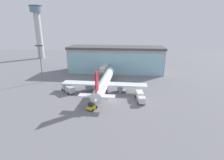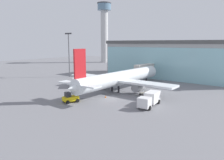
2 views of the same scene
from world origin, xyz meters
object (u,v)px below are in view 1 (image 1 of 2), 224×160
Objects in this scene: jet_bridge at (105,68)px; fuel_truck at (140,96)px; catering_truck at (68,89)px; pushback_tug at (92,106)px; safety_cone_nose at (107,99)px; control_tower at (38,27)px; safety_cone_wingtip at (71,88)px; apron_light_mast at (41,60)px; airplane at (105,82)px; baggage_cart at (125,90)px.

jet_bridge reaches higher than fuel_truck.
fuel_truck is at bearing -145.46° from jet_bridge.
catering_truck is 17.43m from pushback_tug.
safety_cone_nose is at bearing -166.00° from jet_bridge.
control_tower reaches higher than safety_cone_wingtip.
airplane is (28.41, -8.91, -6.41)m from apron_light_mast.
catering_truck reaches higher than safety_cone_nose.
control_tower is (-53.31, 45.57, 18.29)m from jet_bridge.
airplane reaches higher than baggage_cart.
jet_bridge is at bearing 58.65° from safety_cone_wingtip.
airplane is 15.40m from fuel_truck.
catering_truck is (-13.40, -2.58, -1.88)m from airplane.
apron_light_mast is at bearing -117.39° from fuel_truck.
safety_cone_nose is (1.57, -8.36, -3.07)m from airplane.
jet_bridge is 29.16m from apron_light_mast.
jet_bridge is at bearing 22.37° from apron_light_mast.
apron_light_mast reaches higher than catering_truck.
airplane is 10.07× the size of pushback_tug.
control_tower is at bearing 122.93° from safety_cone_wingtip.
airplane is at bearing -122.42° from catering_truck.
control_tower reaches higher than fuel_truck.
jet_bridge is at bearing 97.13° from safety_cone_nose.
fuel_truck is at bearing -19.30° from safety_cone_wingtip.
control_tower is at bearing -11.68° from catering_truck.
catering_truck is 26.83m from fuel_truck.
airplane is 16.24m from pushback_tug.
safety_cone_nose is (-11.24, -0.01, -1.19)m from fuel_truck.
fuel_truck is 16.81m from pushback_tug.
airplane is at bearing -17.42° from apron_light_mast.
jet_bridge is 35.86m from pushback_tug.
jet_bridge is 0.76× the size of apron_light_mast.
fuel_truck is 13.55× the size of safety_cone_wingtip.
airplane is at bearing -49.79° from control_tower.
jet_bridge is 0.33× the size of control_tower.
apron_light_mast is 2.16× the size of fuel_truck.
jet_bridge is 22.19× the size of safety_cone_wingtip.
baggage_cart is (63.04, -65.72, -21.92)m from control_tower.
pushback_tug is 6.58× the size of safety_cone_nose.
catering_truck reaches higher than baggage_cart.
airplane is 5.34× the size of catering_truck.
jet_bridge reaches higher than safety_cone_wingtip.
catering_truck is (15.01, -11.49, -8.29)m from apron_light_mast.
control_tower is at bearing 127.63° from safety_cone_nose.
safety_cone_wingtip is (-15.06, 9.22, 0.00)m from safety_cone_nose.
control_tower is at bearing -141.95° from fuel_truck.
safety_cone_nose is (29.98, -17.27, -9.48)m from apron_light_mast.
jet_bridge is 19.91m from airplane.
jet_bridge is 25.28m from catering_truck.
baggage_cart is (21.17, 2.23, -0.97)m from catering_truck.
baggage_cart is (36.18, -9.27, -9.26)m from apron_light_mast.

